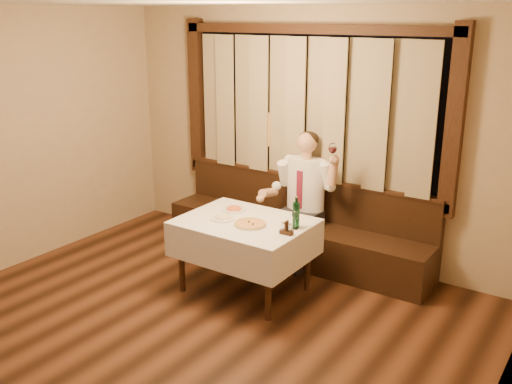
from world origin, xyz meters
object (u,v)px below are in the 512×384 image
Objects in this scene: banquette at (296,231)px; dining_table at (245,231)px; green_bottle at (296,214)px; cruet_caddy at (286,230)px; pasta_red at (234,207)px; pizza at (250,224)px; seated_man at (303,190)px; pasta_cream at (223,216)px.

dining_table is (0.00, -1.02, 0.34)m from banquette.
cruet_caddy is (0.02, -0.21, -0.08)m from green_bottle.
cruet_caddy is (0.80, -0.27, 0.01)m from pasta_red.
green_bottle reaches higher than banquette.
banquette is 1.00m from pasta_red.
pizza is 0.22× the size of seated_man.
seated_man is (-0.40, 1.01, 0.05)m from cruet_caddy.
cruet_caddy is at bearing -0.26° from pizza.
banquette is 9.82× the size of pizza.
green_bottle is 0.23m from cruet_caddy.
cruet_caddy is at bearing -68.29° from seated_man.
pizza is 0.33m from pasta_cream.
dining_table is 9.72× the size of cruet_caddy.
banquette reaches higher than dining_table.
dining_table is at bearing 146.67° from pizza.
banquette is 1.23m from pasta_cream.
dining_table is 0.85× the size of seated_man.
pasta_cream is at bearing -157.14° from dining_table.
pizza is at bearing 1.25° from pasta_cream.
pasta_cream is at bearing -77.65° from pasta_red.
dining_table is at bearing -97.72° from seated_man.
pizza is at bearing -83.73° from banquette.
green_bottle is at bearing -4.37° from pasta_red.
dining_table is 5.18× the size of pasta_cream.
pasta_cream is 0.74m from cruet_caddy.
banquette is at bearing 144.22° from seated_man.
green_bottle is at bearing 92.58° from cruet_caddy.
pizza is at bearing -151.83° from green_bottle.
banquette is 1.18m from green_bottle.
pizza reaches higher than dining_table.
banquette reaches higher than cruet_caddy.
seated_man is (0.13, 0.93, 0.21)m from dining_table.
cruet_caddy is at bearing -18.62° from pasta_red.
seated_man is (0.01, 1.01, 0.09)m from pizza.
pasta_red is at bearing 144.93° from dining_table.
green_bottle is (0.71, 0.21, 0.10)m from pasta_cream.
green_bottle is at bearing -60.45° from banquette.
cruet_caddy is at bearing -64.37° from banquette.
cruet_caddy is 0.09× the size of seated_man.
dining_table is 5.08× the size of pasta_red.
pasta_red is 0.85m from seated_man.
pizza is at bearing -90.29° from seated_man.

